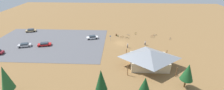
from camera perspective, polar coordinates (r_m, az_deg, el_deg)
name	(u,v)px	position (r m, az deg, el deg)	size (l,w,h in m)	color
ground	(120,43)	(60.65, 3.05, 0.66)	(160.00, 160.00, 0.00)	olive
parking_lot_asphalt	(48,43)	(65.84, -22.11, 0.81)	(43.77, 29.15, 0.05)	#56565B
bike_pavilion	(149,57)	(46.51, 13.43, -4.31)	(13.19, 10.08, 5.26)	#C6B28E
trash_bin	(116,35)	(67.18, 1.56, 3.69)	(0.60, 0.60, 0.90)	brown
lot_sign	(110,37)	(62.36, -0.60, 2.85)	(0.56, 0.08, 2.20)	#99999E
pine_west	(5,78)	(41.07, -34.28, -9.84)	(2.71, 2.71, 7.85)	brown
pine_mideast	(101,80)	(32.92, -3.99, -12.60)	(2.53, 2.53, 7.88)	brown
pine_midwest	(145,85)	(35.00, 11.90, -13.91)	(2.42, 2.42, 5.59)	brown
pine_far_west	(188,72)	(40.71, 25.86, -8.88)	(2.99, 2.99, 6.48)	brown
bicycle_orange_edge_north	(122,37)	(65.47, 3.67, 2.97)	(1.60, 0.74, 0.88)	black
bicycle_silver_yard_right	(170,39)	(68.02, 20.42, 2.20)	(1.07, 1.29, 0.83)	black
bicycle_yellow_back_row	(136,33)	(69.75, 8.55, 4.17)	(0.69, 1.60, 0.80)	black
bicycle_white_trailside	(128,35)	(67.97, 5.97, 3.73)	(1.24, 1.27, 0.74)	black
bicycle_red_front_row	(153,37)	(67.81, 14.54, 2.99)	(1.74, 0.62, 0.84)	black
bicycle_blue_mid_cluster	(155,35)	(69.80, 15.42, 3.52)	(1.67, 0.48, 0.77)	black
bicycle_black_lone_west	(127,38)	(64.78, 5.47, 2.65)	(1.75, 0.63, 0.85)	black
bicycle_green_near_sign	(118,36)	(66.53, 2.07, 3.36)	(1.11, 1.42, 0.74)	black
car_white_end_stall	(92,37)	(64.65, -7.19, 2.84)	(4.87, 3.02, 1.38)	white
car_tan_aisle_side	(31,30)	(80.59, -27.40, 4.76)	(4.69, 3.01, 1.32)	tan
car_red_front_row	(44,44)	(63.37, -23.35, 0.29)	(4.99, 2.87, 1.30)	red
car_silver_back_corner	(25,45)	(65.85, -29.21, 0.00)	(4.76, 3.03, 1.34)	#BCBCC1
visitor_near_lot	(128,45)	(57.08, 5.69, -0.10)	(0.36, 0.37, 1.76)	#2D3347
visitor_by_pavilion	(145,43)	(59.99, 11.97, 0.77)	(0.36, 0.40, 1.76)	#2D3347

